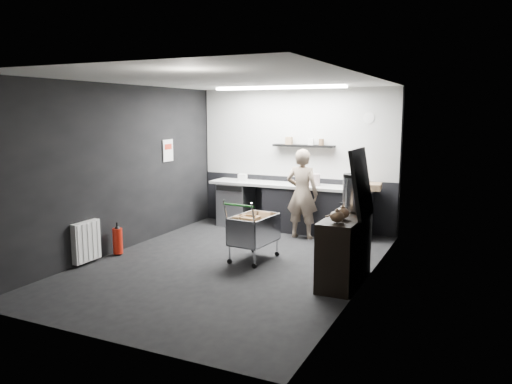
% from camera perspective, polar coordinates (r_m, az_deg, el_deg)
% --- Properties ---
extents(floor, '(5.50, 5.50, 0.00)m').
position_cam_1_polar(floor, '(7.55, -3.00, -8.26)').
color(floor, black).
rests_on(floor, ground).
extents(ceiling, '(5.50, 5.50, 0.00)m').
position_cam_1_polar(ceiling, '(7.22, -3.18, 12.66)').
color(ceiling, silver).
rests_on(ceiling, wall_back).
extents(wall_back, '(5.50, 0.00, 5.50)m').
position_cam_1_polar(wall_back, '(9.75, 4.59, 3.79)').
color(wall_back, black).
rests_on(wall_back, floor).
extents(wall_front, '(5.50, 0.00, 5.50)m').
position_cam_1_polar(wall_front, '(5.04, -18.05, -1.68)').
color(wall_front, black).
rests_on(wall_front, floor).
extents(wall_left, '(0.00, 5.50, 5.50)m').
position_cam_1_polar(wall_left, '(8.39, -15.23, 2.62)').
color(wall_left, black).
rests_on(wall_left, floor).
extents(wall_right, '(0.00, 5.50, 5.50)m').
position_cam_1_polar(wall_right, '(6.56, 12.49, 0.99)').
color(wall_right, black).
rests_on(wall_right, floor).
extents(kitchen_wall_panel, '(3.95, 0.02, 1.70)m').
position_cam_1_polar(kitchen_wall_panel, '(9.70, 4.59, 6.72)').
color(kitchen_wall_panel, beige).
rests_on(kitchen_wall_panel, wall_back).
extents(dado_panel, '(3.95, 0.02, 1.00)m').
position_cam_1_polar(dado_panel, '(9.85, 4.49, -1.15)').
color(dado_panel, black).
rests_on(dado_panel, wall_back).
extents(floating_shelf, '(1.20, 0.22, 0.04)m').
position_cam_1_polar(floating_shelf, '(9.54, 5.46, 5.29)').
color(floating_shelf, black).
rests_on(floating_shelf, wall_back).
extents(wall_clock, '(0.20, 0.03, 0.20)m').
position_cam_1_polar(wall_clock, '(9.28, 12.78, 8.27)').
color(wall_clock, white).
rests_on(wall_clock, wall_back).
extents(poster, '(0.02, 0.30, 0.40)m').
position_cam_1_polar(poster, '(9.38, -10.04, 4.69)').
color(poster, white).
rests_on(poster, wall_left).
extents(poster_red_band, '(0.02, 0.22, 0.10)m').
position_cam_1_polar(poster_red_band, '(9.37, -10.03, 5.12)').
color(poster_red_band, red).
rests_on(poster_red_band, poster).
extents(radiator, '(0.10, 0.50, 0.60)m').
position_cam_1_polar(radiator, '(7.87, -18.84, -5.37)').
color(radiator, white).
rests_on(radiator, wall_left).
extents(ceiling_strip, '(2.40, 0.20, 0.04)m').
position_cam_1_polar(ceiling_strip, '(8.88, 2.61, 11.81)').
color(ceiling_strip, white).
rests_on(ceiling_strip, ceiling).
extents(prep_counter, '(3.20, 0.61, 0.90)m').
position_cam_1_polar(prep_counter, '(9.53, 4.58, -1.76)').
color(prep_counter, black).
rests_on(prep_counter, floor).
extents(person, '(0.59, 0.39, 1.61)m').
position_cam_1_polar(person, '(8.95, 5.29, -0.20)').
color(person, beige).
rests_on(person, floor).
extents(shopping_cart, '(0.58, 0.90, 0.95)m').
position_cam_1_polar(shopping_cart, '(7.64, -0.27, -4.54)').
color(shopping_cart, silver).
rests_on(shopping_cart, floor).
extents(sideboard, '(0.51, 1.20, 1.79)m').
position_cam_1_polar(sideboard, '(6.74, 10.26, -5.50)').
color(sideboard, black).
rests_on(sideboard, floor).
extents(fire_extinguisher, '(0.15, 0.15, 0.50)m').
position_cam_1_polar(fire_extinguisher, '(8.25, -15.53, -5.30)').
color(fire_extinguisher, red).
rests_on(fire_extinguisher, floor).
extents(cardboard_box, '(0.61, 0.49, 0.11)m').
position_cam_1_polar(cardboard_box, '(9.03, 12.34, 0.65)').
color(cardboard_box, '#8F6E4C').
rests_on(cardboard_box, prep_counter).
extents(pink_tub, '(0.22, 0.22, 0.22)m').
position_cam_1_polar(pink_tub, '(9.32, 6.64, 1.41)').
color(pink_tub, beige).
rests_on(pink_tub, prep_counter).
extents(white_container, '(0.18, 0.15, 0.14)m').
position_cam_1_polar(white_container, '(9.84, -1.55, 1.64)').
color(white_container, white).
rests_on(white_container, prep_counter).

